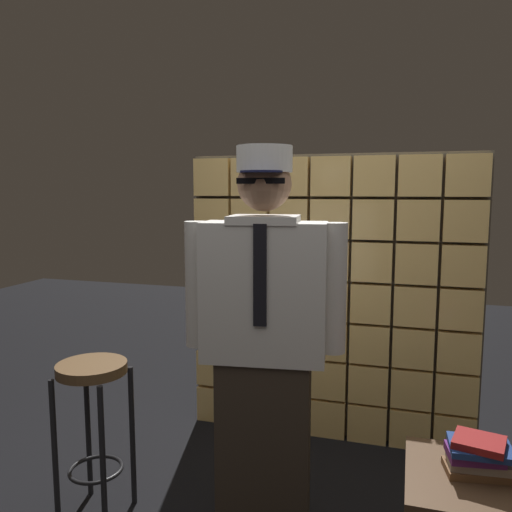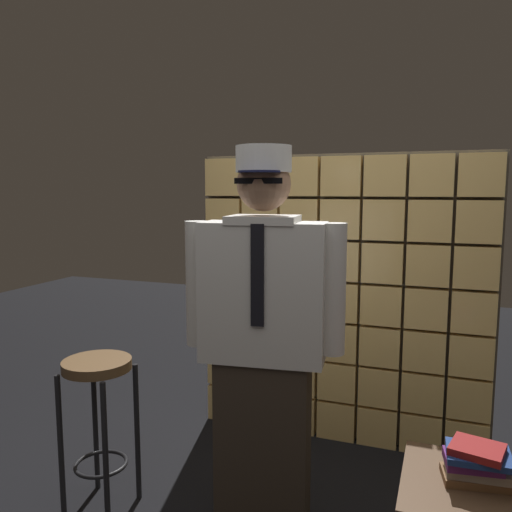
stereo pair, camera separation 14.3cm
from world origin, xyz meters
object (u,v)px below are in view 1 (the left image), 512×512
(bar_stool, at_px, (93,403))
(book_stack, at_px, (478,456))
(side_table, at_px, (475,495))
(standing_person, at_px, (264,343))

(bar_stool, xyz_separation_m, book_stack, (1.74, -0.07, 0.03))
(side_table, height_order, book_stack, book_stack)
(standing_person, bearing_deg, book_stack, -16.36)
(bar_stool, distance_m, book_stack, 1.74)
(side_table, bearing_deg, book_stack, 81.23)
(book_stack, bearing_deg, standing_person, 171.38)
(side_table, bearing_deg, bar_stool, 177.30)
(side_table, bearing_deg, standing_person, 170.30)
(bar_stool, relative_size, side_table, 1.44)
(bar_stool, distance_m, side_table, 1.75)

